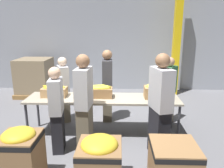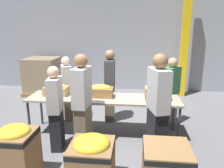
{
  "view_description": "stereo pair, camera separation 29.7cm",
  "coord_description": "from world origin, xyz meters",
  "px_view_note": "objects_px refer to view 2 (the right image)",
  "views": [
    {
      "loc": [
        0.33,
        -4.16,
        2.17
      ],
      "look_at": [
        0.19,
        -0.08,
        1.09
      ],
      "focal_mm": 35.0,
      "sensor_mm": 36.0,
      "label": 1
    },
    {
      "loc": [
        0.63,
        -4.14,
        2.17
      ],
      "look_at": [
        0.19,
        -0.08,
        1.09
      ],
      "focal_mm": 35.0,
      "sensor_mm": 36.0,
      "label": 2
    }
  ],
  "objects_px": {
    "volunteer_1": "(56,109)",
    "donation_bin_0": "(16,152)",
    "volunteer_2": "(82,104)",
    "donation_bin_1": "(92,160)",
    "support_pillar": "(185,32)",
    "banana_box_1": "(101,91)",
    "banana_box_0": "(56,89)",
    "sorting_table": "(103,100)",
    "donation_bin_2": "(166,168)",
    "volunteer_3": "(158,108)",
    "volunteer_4": "(171,93)",
    "pallet_stack_0": "(43,76)",
    "banana_box_2": "(157,92)",
    "volunteer_5": "(110,86)",
    "volunteer_0": "(67,89)"
  },
  "relations": [
    {
      "from": "volunteer_2",
      "to": "banana_box_1",
      "type": "bearing_deg",
      "value": -13.63
    },
    {
      "from": "volunteer_3",
      "to": "pallet_stack_0",
      "type": "height_order",
      "value": "volunteer_3"
    },
    {
      "from": "volunteer_0",
      "to": "donation_bin_1",
      "type": "height_order",
      "value": "volunteer_0"
    },
    {
      "from": "volunteer_3",
      "to": "donation_bin_1",
      "type": "distance_m",
      "value": 1.34
    },
    {
      "from": "donation_bin_2",
      "to": "support_pillar",
      "type": "bearing_deg",
      "value": 76.71
    },
    {
      "from": "sorting_table",
      "to": "volunteer_1",
      "type": "xyz_separation_m",
      "value": [
        -0.75,
        -0.67,
        0.02
      ]
    },
    {
      "from": "volunteer_4",
      "to": "support_pillar",
      "type": "bearing_deg",
      "value": -155.75
    },
    {
      "from": "donation_bin_1",
      "to": "support_pillar",
      "type": "distance_m",
      "value": 5.13
    },
    {
      "from": "volunteer_5",
      "to": "volunteer_0",
      "type": "bearing_deg",
      "value": -87.87
    },
    {
      "from": "banana_box_0",
      "to": "pallet_stack_0",
      "type": "height_order",
      "value": "pallet_stack_0"
    },
    {
      "from": "volunteer_2",
      "to": "volunteer_1",
      "type": "bearing_deg",
      "value": 99.9
    },
    {
      "from": "volunteer_5",
      "to": "donation_bin_0",
      "type": "height_order",
      "value": "volunteer_5"
    },
    {
      "from": "volunteer_0",
      "to": "donation_bin_1",
      "type": "distance_m",
      "value": 2.46
    },
    {
      "from": "banana_box_2",
      "to": "donation_bin_1",
      "type": "xyz_separation_m",
      "value": [
        -0.99,
        -1.6,
        -0.53
      ]
    },
    {
      "from": "banana_box_1",
      "to": "donation_bin_2",
      "type": "xyz_separation_m",
      "value": [
        1.12,
        -1.61,
        -0.56
      ]
    },
    {
      "from": "volunteer_5",
      "to": "donation_bin_1",
      "type": "bearing_deg",
      "value": -2.31
    },
    {
      "from": "donation_bin_2",
      "to": "sorting_table",
      "type": "bearing_deg",
      "value": 124.15
    },
    {
      "from": "donation_bin_1",
      "to": "donation_bin_2",
      "type": "relative_size",
      "value": 1.14
    },
    {
      "from": "pallet_stack_0",
      "to": "sorting_table",
      "type": "bearing_deg",
      "value": -47.43
    },
    {
      "from": "volunteer_2",
      "to": "donation_bin_1",
      "type": "distance_m",
      "value": 1.11
    },
    {
      "from": "banana_box_1",
      "to": "donation_bin_1",
      "type": "relative_size",
      "value": 0.65
    },
    {
      "from": "sorting_table",
      "to": "banana_box_0",
      "type": "relative_size",
      "value": 6.22
    },
    {
      "from": "sorting_table",
      "to": "donation_bin_0",
      "type": "relative_size",
      "value": 3.55
    },
    {
      "from": "donation_bin_0",
      "to": "volunteer_5",
      "type": "bearing_deg",
      "value": 65.21
    },
    {
      "from": "volunteer_3",
      "to": "volunteer_0",
      "type": "bearing_deg",
      "value": 39.15
    },
    {
      "from": "banana_box_0",
      "to": "donation_bin_0",
      "type": "bearing_deg",
      "value": -90.36
    },
    {
      "from": "volunteer_1",
      "to": "volunteer_4",
      "type": "xyz_separation_m",
      "value": [
        2.17,
        1.24,
        0.0
      ]
    },
    {
      "from": "volunteer_3",
      "to": "donation_bin_2",
      "type": "relative_size",
      "value": 2.66
    },
    {
      "from": "volunteer_0",
      "to": "volunteer_3",
      "type": "distance_m",
      "value": 2.39
    },
    {
      "from": "volunteer_3",
      "to": "volunteer_4",
      "type": "bearing_deg",
      "value": -33.48
    },
    {
      "from": "volunteer_1",
      "to": "donation_bin_0",
      "type": "xyz_separation_m",
      "value": [
        -0.26,
        -0.91,
        -0.3
      ]
    },
    {
      "from": "volunteer_2",
      "to": "donation_bin_1",
      "type": "height_order",
      "value": "volunteer_2"
    },
    {
      "from": "donation_bin_1",
      "to": "volunteer_4",
      "type": "bearing_deg",
      "value": 57.82
    },
    {
      "from": "volunteer_5",
      "to": "support_pillar",
      "type": "bearing_deg",
      "value": 133.11
    },
    {
      "from": "sorting_table",
      "to": "donation_bin_2",
      "type": "relative_size",
      "value": 4.58
    },
    {
      "from": "volunteer_2",
      "to": "volunteer_3",
      "type": "relative_size",
      "value": 0.98
    },
    {
      "from": "banana_box_0",
      "to": "volunteer_0",
      "type": "bearing_deg",
      "value": 85.42
    },
    {
      "from": "volunteer_2",
      "to": "donation_bin_2",
      "type": "relative_size",
      "value": 2.6
    },
    {
      "from": "sorting_table",
      "to": "banana_box_0",
      "type": "bearing_deg",
      "value": 176.4
    },
    {
      "from": "banana_box_2",
      "to": "donation_bin_1",
      "type": "relative_size",
      "value": 0.62
    },
    {
      "from": "banana_box_1",
      "to": "volunteer_3",
      "type": "distance_m",
      "value": 1.32
    },
    {
      "from": "volunteer_2",
      "to": "donation_bin_1",
      "type": "xyz_separation_m",
      "value": [
        0.35,
        -0.95,
        -0.46
      ]
    },
    {
      "from": "donation_bin_0",
      "to": "donation_bin_1",
      "type": "distance_m",
      "value": 1.08
    },
    {
      "from": "banana_box_0",
      "to": "banana_box_1",
      "type": "bearing_deg",
      "value": -1.61
    },
    {
      "from": "volunteer_0",
      "to": "volunteer_1",
      "type": "distance_m",
      "value": 1.31
    },
    {
      "from": "volunteer_3",
      "to": "support_pillar",
      "type": "distance_m",
      "value": 3.92
    },
    {
      "from": "support_pillar",
      "to": "pallet_stack_0",
      "type": "xyz_separation_m",
      "value": [
        -4.51,
        -0.24,
        -1.42
      ]
    },
    {
      "from": "volunteer_2",
      "to": "donation_bin_2",
      "type": "xyz_separation_m",
      "value": [
        1.34,
        -0.95,
        -0.5
      ]
    },
    {
      "from": "volunteer_1",
      "to": "donation_bin_2",
      "type": "relative_size",
      "value": 2.29
    },
    {
      "from": "banana_box_1",
      "to": "volunteer_1",
      "type": "bearing_deg",
      "value": -134.41
    }
  ]
}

